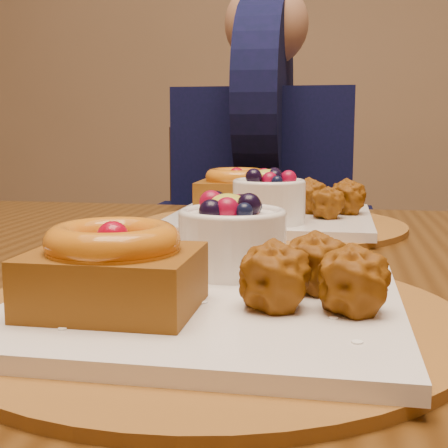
{
  "coord_description": "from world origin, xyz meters",
  "views": [
    {
      "loc": [
        0.09,
        -0.61,
        0.9
      ],
      "look_at": [
        0.0,
        -0.12,
        0.82
      ],
      "focal_mm": 50.0,
      "sensor_mm": 36.0,
      "label": 1
    }
  ],
  "objects_px": {
    "chair_far": "(254,286)",
    "place_setting_far": "(268,209)",
    "diner": "(265,169)",
    "dining_table": "(249,328)",
    "place_setting_near": "(206,285)"
  },
  "relations": [
    {
      "from": "chair_far",
      "to": "dining_table",
      "type": "bearing_deg",
      "value": -95.21
    },
    {
      "from": "chair_far",
      "to": "place_setting_far",
      "type": "bearing_deg",
      "value": -93.2
    },
    {
      "from": "diner",
      "to": "place_setting_near",
      "type": "bearing_deg",
      "value": -70.5
    },
    {
      "from": "chair_far",
      "to": "diner",
      "type": "xyz_separation_m",
      "value": [
        0.04,
        -0.17,
        0.31
      ]
    },
    {
      "from": "dining_table",
      "to": "chair_far",
      "type": "relative_size",
      "value": 1.78
    },
    {
      "from": "dining_table",
      "to": "place_setting_near",
      "type": "bearing_deg",
      "value": -90.8
    },
    {
      "from": "place_setting_far",
      "to": "diner",
      "type": "relative_size",
      "value": 0.5
    },
    {
      "from": "diner",
      "to": "dining_table",
      "type": "bearing_deg",
      "value": -69.06
    },
    {
      "from": "dining_table",
      "to": "place_setting_far",
      "type": "distance_m",
      "value": 0.24
    },
    {
      "from": "chair_far",
      "to": "diner",
      "type": "relative_size",
      "value": 1.19
    },
    {
      "from": "dining_table",
      "to": "diner",
      "type": "height_order",
      "value": "diner"
    },
    {
      "from": "diner",
      "to": "chair_far",
      "type": "bearing_deg",
      "value": 119.6
    },
    {
      "from": "chair_far",
      "to": "diner",
      "type": "height_order",
      "value": "diner"
    },
    {
      "from": "place_setting_near",
      "to": "diner",
      "type": "xyz_separation_m",
      "value": [
        -0.06,
        0.91,
        0.03
      ]
    },
    {
      "from": "place_setting_far",
      "to": "chair_far",
      "type": "distance_m",
      "value": 0.72
    }
  ]
}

